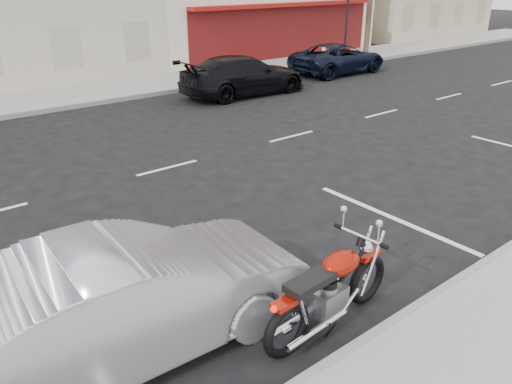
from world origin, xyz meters
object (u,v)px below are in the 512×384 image
(traffic_light, at_px, (349,9))
(suv_far, at_px, (338,58))
(car_far, at_px, (244,75))
(motorcycle, at_px, (369,268))
(sedan_silver, at_px, (128,299))
(fire_hydrant, at_px, (324,52))

(traffic_light, distance_m, suv_far, 4.43)
(suv_far, distance_m, car_far, 6.17)
(motorcycle, bearing_deg, traffic_light, 38.98)
(sedan_silver, height_order, suv_far, sedan_silver)
(sedan_silver, relative_size, car_far, 0.90)
(traffic_light, relative_size, sedan_silver, 0.84)
(sedan_silver, bearing_deg, car_far, -40.15)
(fire_hydrant, height_order, suv_far, suv_far)
(fire_hydrant, relative_size, car_far, 0.14)
(fire_hydrant, distance_m, car_far, 8.53)
(traffic_light, bearing_deg, sedan_silver, -144.33)
(suv_far, relative_size, car_far, 0.96)
(traffic_light, bearing_deg, fire_hydrant, 173.64)
(fire_hydrant, bearing_deg, car_far, -156.44)
(motorcycle, relative_size, sedan_silver, 0.51)
(motorcycle, xyz_separation_m, suv_far, (12.73, 12.29, 0.14))
(motorcycle, bearing_deg, fire_hydrant, 42.13)
(traffic_light, height_order, fire_hydrant, traffic_light)
(motorcycle, height_order, car_far, car_far)
(traffic_light, height_order, motorcycle, traffic_light)
(fire_hydrant, xyz_separation_m, suv_far, (-1.70, -2.58, 0.14))
(sedan_silver, distance_m, suv_far, 19.30)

